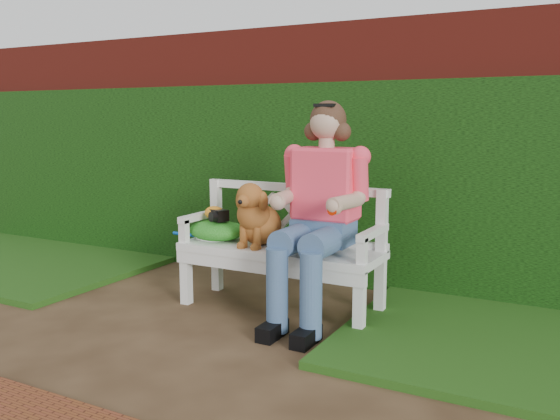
% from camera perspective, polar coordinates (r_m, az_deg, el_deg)
% --- Properties ---
extents(ground, '(60.00, 60.00, 0.00)m').
position_cam_1_polar(ground, '(4.12, -11.69, -11.37)').
color(ground, '#352315').
extents(brick_wall, '(10.00, 0.30, 2.20)m').
position_cam_1_polar(brick_wall, '(5.47, 0.79, 5.62)').
color(brick_wall, maroon).
rests_on(brick_wall, ground).
extents(ivy_hedge, '(10.00, 0.18, 1.70)m').
position_cam_1_polar(ivy_hedge, '(5.29, -0.31, 2.80)').
color(ivy_hedge, '#215C14').
rests_on(ivy_hedge, ground).
extents(grass_left, '(2.60, 2.00, 0.05)m').
position_cam_1_polar(grass_left, '(6.39, -23.25, -4.39)').
color(grass_left, '#173910').
rests_on(grass_left, ground).
extents(garden_bench, '(1.63, 0.75, 0.48)m').
position_cam_1_polar(garden_bench, '(4.40, 0.00, -6.58)').
color(garden_bench, white).
rests_on(garden_bench, ground).
extents(seated_woman, '(0.95, 1.07, 1.57)m').
position_cam_1_polar(seated_woman, '(4.12, 4.12, 0.08)').
color(seated_woman, '#CE2844').
rests_on(seated_woman, ground).
extents(dog, '(0.36, 0.46, 0.48)m').
position_cam_1_polar(dog, '(4.34, -2.11, -0.31)').
color(dog, brown).
rests_on(dog, garden_bench).
extents(tennis_racket, '(0.60, 0.44, 0.03)m').
position_cam_1_polar(tennis_racket, '(4.63, -6.69, -2.61)').
color(tennis_racket, white).
rests_on(tennis_racket, garden_bench).
extents(green_bag, '(0.53, 0.46, 0.15)m').
position_cam_1_polar(green_bag, '(4.59, -6.16, -1.92)').
color(green_bag, green).
rests_on(green_bag, garden_bench).
extents(camera_item, '(0.16, 0.14, 0.09)m').
position_cam_1_polar(camera_item, '(4.54, -5.87, -0.51)').
color(camera_item, black).
rests_on(camera_item, green_bag).
extents(baseball_glove, '(0.20, 0.17, 0.11)m').
position_cam_1_polar(baseball_glove, '(4.59, -6.32, -0.28)').
color(baseball_glove, orange).
rests_on(baseball_glove, green_bag).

